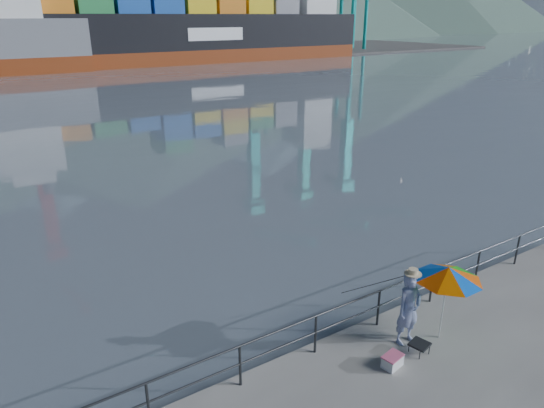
% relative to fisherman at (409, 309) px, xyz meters
% --- Properties ---
extents(far_dock, '(200.00, 40.00, 0.40)m').
position_rel_fisherman_xyz_m(far_dock, '(6.91, 92.16, -0.92)').
color(far_dock, '#514F4C').
rests_on(far_dock, ground).
extents(guardrail, '(22.00, 0.06, 1.03)m').
position_rel_fisherman_xyz_m(guardrail, '(-3.09, 0.86, -0.40)').
color(guardrail, '#2D3033').
rests_on(guardrail, ground).
extents(container_stacks, '(58.00, 8.40, 7.80)m').
position_rel_fisherman_xyz_m(container_stacks, '(31.77, 92.66, 2.20)').
color(container_stacks, '#194CA5').
rests_on(container_stacks, ground).
extents(fisherman, '(0.70, 0.49, 1.84)m').
position_rel_fisherman_xyz_m(fisherman, '(0.00, 0.00, 0.00)').
color(fisherman, navy).
rests_on(fisherman, ground).
extents(beach_umbrella, '(2.08, 2.08, 1.95)m').
position_rel_fisherman_xyz_m(beach_umbrella, '(0.82, -0.34, 0.86)').
color(beach_umbrella, white).
rests_on(beach_umbrella, ground).
extents(folding_stool, '(0.50, 0.50, 0.27)m').
position_rel_fisherman_xyz_m(folding_stool, '(-0.06, -0.48, -0.78)').
color(folding_stool, black).
rests_on(folding_stool, ground).
extents(cooler_bag, '(0.51, 0.39, 0.27)m').
position_rel_fisherman_xyz_m(cooler_bag, '(-0.93, -0.48, -0.79)').
color(cooler_bag, silver).
rests_on(cooler_bag, ground).
extents(fishing_rod, '(0.42, 1.89, 1.36)m').
position_rel_fisherman_xyz_m(fishing_rod, '(0.09, 1.30, -0.92)').
color(fishing_rod, black).
rests_on(fishing_rod, ground).
extents(container_ship, '(60.22, 10.04, 18.10)m').
position_rel_fisherman_xyz_m(container_ship, '(31.78, 74.81, 4.91)').
color(container_ship, maroon).
rests_on(container_ship, ground).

